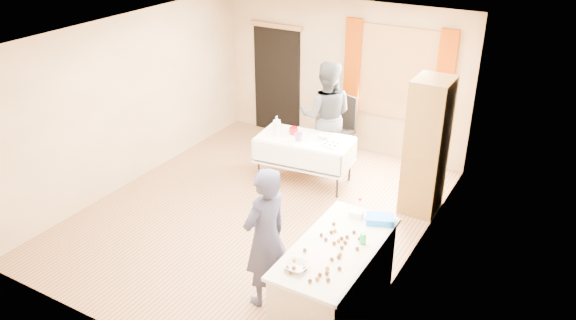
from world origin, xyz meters
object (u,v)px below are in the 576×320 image
Objects in this scene: cabinet at (427,147)px; chair at (338,139)px; party_table at (304,155)px; girl at (265,237)px; counter at (335,281)px; woman at (326,116)px.

cabinet reaches higher than chair.
girl reaches higher than party_table.
counter is 0.92× the size of woman.
woman is (0.05, 0.64, 0.46)m from party_table.
cabinet is 2.95m from girl.
chair is 3.94m from girl.
woman is (-0.03, -0.45, 0.58)m from chair.
girl is at bearing -107.44° from cabinet.
chair is 0.60× the size of woman.
chair is at bearing -151.45° from girl.
counter is at bearing 115.25° from girl.
woman reaches higher than girl.
cabinet is 1.95m from party_table.
girl is 0.92× the size of woman.
chair is at bearing 151.15° from cabinet.
chair is at bearing 79.94° from party_table.
chair is at bearing 114.92° from counter.
woman reaches higher than counter.
party_table is at bearing 124.54° from counter.
party_table is (-1.87, -0.09, -0.54)m from cabinet.
woman is at bearing 163.42° from cabinet.
party_table is 0.93× the size of girl.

